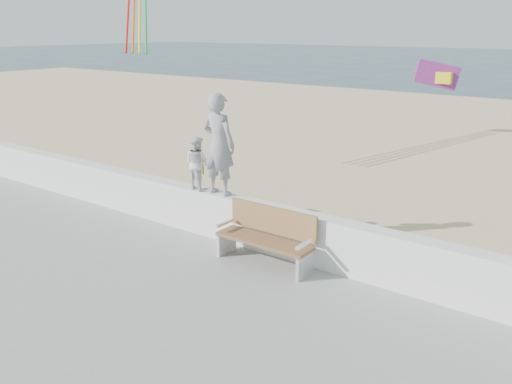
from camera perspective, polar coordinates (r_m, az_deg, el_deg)
ground at (r=9.13m, az=-7.87°, el=-10.60°), size 220.00×220.00×0.00m
sand at (r=16.34m, az=14.59°, el=1.68°), size 90.00×40.00×0.08m
seawall at (r=10.27m, az=-0.24°, el=-3.39°), size 30.00×0.35×0.90m
adult at (r=10.36m, az=-3.93°, el=5.00°), size 0.72×0.47×1.96m
child at (r=10.83m, az=-6.21°, el=3.06°), size 0.56×0.46×1.07m
bench at (r=9.56m, az=1.17°, el=-4.60°), size 1.80×0.57×1.00m
parafoil_kite at (r=11.09m, az=18.61°, el=11.59°), size 0.86×0.55×0.58m
sign at (r=12.04m, az=-6.05°, el=1.19°), size 0.32×0.07×1.46m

